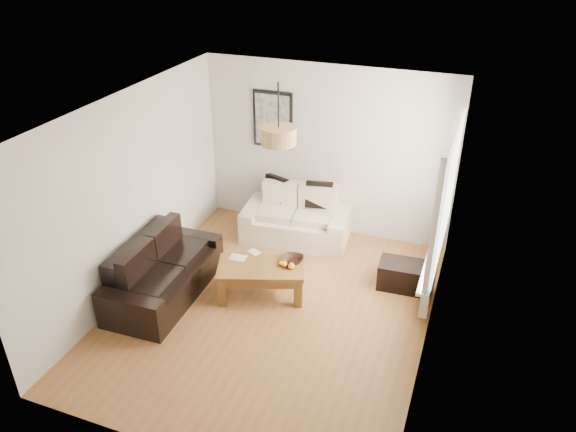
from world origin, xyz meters
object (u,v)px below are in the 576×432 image
at_px(sofa_leather, 163,270).
at_px(loveseat_cream, 296,215).
at_px(coffee_table, 261,280).
at_px(ottoman, 403,275).

bearing_deg(sofa_leather, loveseat_cream, -31.55).
relative_size(loveseat_cream, coffee_table, 1.43).
distance_m(loveseat_cream, ottoman, 1.90).
bearing_deg(coffee_table, loveseat_cream, 92.38).
height_order(sofa_leather, coffee_table, sofa_leather).
bearing_deg(ottoman, sofa_leather, -156.47).
xyz_separation_m(loveseat_cream, coffee_table, (0.06, -1.52, -0.17)).
bearing_deg(coffee_table, ottoman, 25.92).
relative_size(sofa_leather, ottoman, 2.81).
bearing_deg(loveseat_cream, ottoman, -27.43).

